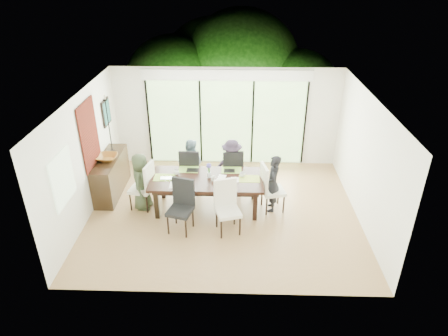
{
  "coord_description": "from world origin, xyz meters",
  "views": [
    {
      "loc": [
        0.24,
        -7.59,
        5.16
      ],
      "look_at": [
        0.0,
        0.25,
        1.0
      ],
      "focal_mm": 32.0,
      "sensor_mm": 36.0,
      "label": 1
    }
  ],
  "objects_px": {
    "laptop": "(168,179)",
    "cup_a": "(176,173)",
    "chair_left_end": "(141,185)",
    "chair_far_right": "(232,169)",
    "vase": "(209,175)",
    "cup_b": "(213,179)",
    "chair_near_left": "(180,207)",
    "chair_right_end": "(273,187)",
    "chair_far_left": "(191,168)",
    "person_right_end": "(273,184)",
    "bowl": "(107,158)",
    "cup_c": "(242,175)",
    "person_left_end": "(141,182)",
    "person_far_left": "(191,165)",
    "table_top": "(207,179)",
    "chair_near_right": "(228,208)",
    "sideboard": "(111,175)",
    "person_far_right": "(232,166)"
  },
  "relations": [
    {
      "from": "person_far_left",
      "to": "laptop",
      "type": "distance_m",
      "value": 1.02
    },
    {
      "from": "cup_b",
      "to": "sideboard",
      "type": "bearing_deg",
      "value": 163.75
    },
    {
      "from": "chair_far_right",
      "to": "person_right_end",
      "type": "height_order",
      "value": "person_right_end"
    },
    {
      "from": "chair_right_end",
      "to": "person_right_end",
      "type": "xyz_separation_m",
      "value": [
        -0.02,
        0.0,
        0.1
      ]
    },
    {
      "from": "chair_far_left",
      "to": "bowl",
      "type": "bearing_deg",
      "value": 11.02
    },
    {
      "from": "cup_a",
      "to": "chair_near_left",
      "type": "bearing_deg",
      "value": -78.91
    },
    {
      "from": "chair_near_right",
      "to": "person_far_right",
      "type": "bearing_deg",
      "value": 71.56
    },
    {
      "from": "bowl",
      "to": "person_right_end",
      "type": "bearing_deg",
      "value": -7.92
    },
    {
      "from": "chair_far_left",
      "to": "cup_b",
      "type": "distance_m",
      "value": 1.15
    },
    {
      "from": "table_top",
      "to": "chair_left_end",
      "type": "height_order",
      "value": "chair_left_end"
    },
    {
      "from": "person_far_left",
      "to": "chair_near_left",
      "type": "bearing_deg",
      "value": 97.42
    },
    {
      "from": "chair_right_end",
      "to": "bowl",
      "type": "height_order",
      "value": "chair_right_end"
    },
    {
      "from": "vase",
      "to": "sideboard",
      "type": "height_order",
      "value": "sideboard"
    },
    {
      "from": "person_left_end",
      "to": "person_far_right",
      "type": "bearing_deg",
      "value": -62.86
    },
    {
      "from": "table_top",
      "to": "chair_left_end",
      "type": "distance_m",
      "value": 1.51
    },
    {
      "from": "chair_right_end",
      "to": "chair_near_right",
      "type": "bearing_deg",
      "value": 118.56
    },
    {
      "from": "vase",
      "to": "cup_b",
      "type": "distance_m",
      "value": 0.18
    },
    {
      "from": "chair_left_end",
      "to": "chair_far_right",
      "type": "xyz_separation_m",
      "value": [
        2.05,
        0.85,
        0.0
      ]
    },
    {
      "from": "chair_right_end",
      "to": "chair_near_left",
      "type": "bearing_deg",
      "value": 101.05
    },
    {
      "from": "person_left_end",
      "to": "person_right_end",
      "type": "relative_size",
      "value": 1.0
    },
    {
      "from": "person_right_end",
      "to": "bowl",
      "type": "height_order",
      "value": "person_right_end"
    },
    {
      "from": "cup_b",
      "to": "cup_c",
      "type": "xyz_separation_m",
      "value": [
        0.65,
        0.2,
        0.0
      ]
    },
    {
      "from": "person_right_end",
      "to": "cup_a",
      "type": "bearing_deg",
      "value": -89.54
    },
    {
      "from": "sideboard",
      "to": "chair_far_left",
      "type": "bearing_deg",
      "value": 6.34
    },
    {
      "from": "laptop",
      "to": "cup_a",
      "type": "height_order",
      "value": "cup_a"
    },
    {
      "from": "chair_near_right",
      "to": "person_left_end",
      "type": "bearing_deg",
      "value": 139.52
    },
    {
      "from": "person_far_left",
      "to": "sideboard",
      "type": "xyz_separation_m",
      "value": [
        -1.93,
        -0.19,
        -0.21
      ]
    },
    {
      "from": "chair_far_left",
      "to": "person_left_end",
      "type": "relative_size",
      "value": 0.85
    },
    {
      "from": "laptop",
      "to": "sideboard",
      "type": "height_order",
      "value": "sideboard"
    },
    {
      "from": "cup_b",
      "to": "bowl",
      "type": "height_order",
      "value": "bowl"
    },
    {
      "from": "chair_right_end",
      "to": "laptop",
      "type": "distance_m",
      "value": 2.36
    },
    {
      "from": "chair_far_left",
      "to": "laptop",
      "type": "height_order",
      "value": "chair_far_left"
    },
    {
      "from": "person_far_right",
      "to": "vase",
      "type": "bearing_deg",
      "value": 65.66
    },
    {
      "from": "cup_c",
      "to": "chair_right_end",
      "type": "bearing_deg",
      "value": -8.13
    },
    {
      "from": "cup_c",
      "to": "bowl",
      "type": "xyz_separation_m",
      "value": [
        -3.18,
        0.44,
        0.16
      ]
    },
    {
      "from": "person_far_right",
      "to": "cup_b",
      "type": "bearing_deg",
      "value": 75.04
    },
    {
      "from": "cup_c",
      "to": "bowl",
      "type": "height_order",
      "value": "bowl"
    },
    {
      "from": "chair_right_end",
      "to": "person_far_right",
      "type": "relative_size",
      "value": 0.85
    },
    {
      "from": "person_left_end",
      "to": "laptop",
      "type": "bearing_deg",
      "value": -94.11
    },
    {
      "from": "person_left_end",
      "to": "chair_far_left",
      "type": "bearing_deg",
      "value": -45.56
    },
    {
      "from": "table_top",
      "to": "sideboard",
      "type": "distance_m",
      "value": 2.48
    },
    {
      "from": "chair_right_end",
      "to": "vase",
      "type": "relative_size",
      "value": 9.17
    },
    {
      "from": "chair_near_right",
      "to": "cup_a",
      "type": "height_order",
      "value": "chair_near_right"
    },
    {
      "from": "person_far_right",
      "to": "laptop",
      "type": "distance_m",
      "value": 1.69
    },
    {
      "from": "person_far_right",
      "to": "sideboard",
      "type": "distance_m",
      "value": 2.94
    },
    {
      "from": "chair_right_end",
      "to": "vase",
      "type": "height_order",
      "value": "chair_right_end"
    },
    {
      "from": "chair_far_left",
      "to": "chair_far_right",
      "type": "height_order",
      "value": "same"
    },
    {
      "from": "chair_right_end",
      "to": "chair_far_left",
      "type": "relative_size",
      "value": 1.0
    },
    {
      "from": "table_top",
      "to": "bowl",
      "type": "xyz_separation_m",
      "value": [
        -2.38,
        0.54,
        0.24
      ]
    },
    {
      "from": "chair_left_end",
      "to": "person_right_end",
      "type": "bearing_deg",
      "value": 101.71
    }
  ]
}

